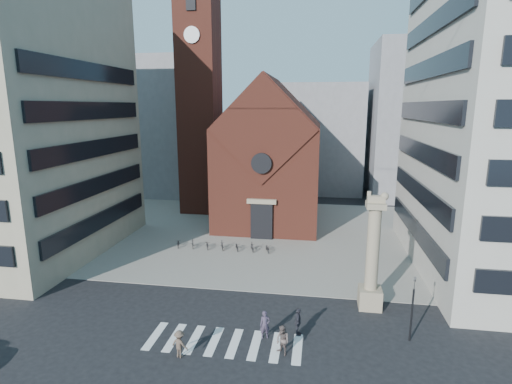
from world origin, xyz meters
TOP-DOWN VIEW (x-y plane):
  - ground at (0.00, 0.00)m, footprint 120.00×120.00m
  - piazza at (0.00, 19.00)m, footprint 46.00×30.00m
  - zebra_crossing at (0.55, -3.00)m, footprint 10.20×3.20m
  - church at (0.00, 25.04)m, footprint 12.00×16.65m
  - campanile at (-10.00, 28.00)m, footprint 5.50×5.50m
  - building_left at (-24.00, 10.00)m, footprint 18.00×20.00m
  - bg_block_left at (-20.00, 40.00)m, footprint 16.00×14.00m
  - bg_block_mid at (6.00, 45.00)m, footprint 14.00×12.00m
  - bg_block_right at (22.00, 42.00)m, footprint 16.00×14.00m
  - lion_column at (10.01, 3.00)m, footprint 1.63×1.60m
  - traffic_light at (12.00, -1.00)m, footprint 0.13×0.16m
  - pedestrian_0 at (2.98, -2.09)m, footprint 0.76×0.62m
  - pedestrian_1 at (4.25, -3.65)m, footprint 1.12×1.09m
  - pedestrian_2 at (5.02, -1.44)m, footprint 0.49×1.09m
  - pedestrian_3 at (-1.66, -4.85)m, footprint 1.21×0.91m
  - scooter_0 at (-8.19, 12.94)m, footprint 0.98×1.60m
  - scooter_1 at (-6.63, 12.94)m, footprint 0.86×1.52m
  - scooter_2 at (-5.07, 12.94)m, footprint 0.98×1.60m
  - scooter_3 at (-3.51, 12.94)m, footprint 0.86×1.52m
  - scooter_4 at (-1.94, 12.94)m, footprint 0.98×1.60m
  - scooter_5 at (-0.38, 12.94)m, footprint 0.86×1.52m
  - scooter_6 at (1.18, 12.94)m, footprint 0.98×1.60m

SIDE VIEW (x-z plane):
  - ground at x=0.00m, z-range 0.00..0.00m
  - zebra_crossing at x=0.55m, z-range 0.00..0.01m
  - piazza at x=0.00m, z-range 0.00..0.05m
  - scooter_0 at x=-8.19m, z-range 0.05..0.84m
  - scooter_2 at x=-5.07m, z-range 0.05..0.84m
  - scooter_4 at x=-1.94m, z-range 0.05..0.84m
  - scooter_6 at x=1.18m, z-range 0.05..0.84m
  - scooter_1 at x=-6.63m, z-range 0.05..0.93m
  - scooter_3 at x=-3.51m, z-range 0.05..0.93m
  - scooter_5 at x=-0.38m, z-range 0.05..0.93m
  - pedestrian_3 at x=-1.66m, z-range 0.00..1.67m
  - pedestrian_0 at x=2.98m, z-range 0.00..1.80m
  - pedestrian_1 at x=4.25m, z-range 0.00..1.82m
  - pedestrian_2 at x=5.02m, z-range 0.00..1.83m
  - traffic_light at x=12.00m, z-range 0.14..4.44m
  - lion_column at x=10.01m, z-range -0.88..7.79m
  - church at x=0.00m, z-range -1.02..16.98m
  - bg_block_mid at x=6.00m, z-range 0.00..18.00m
  - bg_block_left at x=-20.00m, z-range 0.00..22.00m
  - bg_block_right at x=22.00m, z-range 0.00..24.00m
  - building_left at x=-24.00m, z-range 0.00..26.00m
  - campanile at x=-10.00m, z-range 0.14..31.34m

